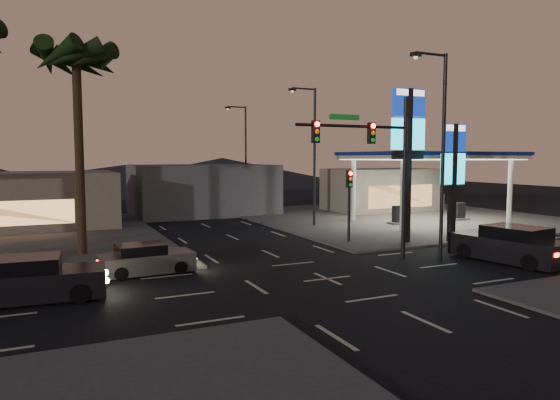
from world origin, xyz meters
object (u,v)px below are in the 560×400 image
car_lane_a_front (32,280)px  suv_station (510,245)px  traffic_signal_mast (376,154)px  car_lane_b_front (146,260)px  pylon_sign_short (453,164)px  pylon_sign_tall (408,134)px  gas_station (431,157)px

car_lane_a_front → suv_station: (20.79, -2.34, 0.09)m
traffic_signal_mast → car_lane_a_front: 15.50m
car_lane_b_front → suv_station: suv_station is taller
car_lane_a_front → suv_station: size_ratio=0.89×
traffic_signal_mast → suv_station: size_ratio=1.43×
traffic_signal_mast → suv_station: traffic_signal_mast is taller
pylon_sign_short → traffic_signal_mast: 7.69m
pylon_sign_tall → gas_station: bearing=40.9°
suv_station → pylon_sign_tall: bearing=101.0°
traffic_signal_mast → suv_station: bearing=-24.9°
gas_station → traffic_signal_mast: 15.82m
car_lane_b_front → suv_station: 17.15m
gas_station → pylon_sign_short: (-5.00, -7.50, -0.42)m
pylon_sign_tall → car_lane_a_front: 20.75m
traffic_signal_mast → pylon_sign_tall: bearing=36.5°
traffic_signal_mast → car_lane_a_front: bearing=-178.4°
car_lane_b_front → suv_station: (16.44, -4.87, 0.21)m
gas_station → car_lane_a_front: bearing=-158.9°
gas_station → pylon_sign_short: size_ratio=1.74×
car_lane_a_front → car_lane_b_front: (4.35, 2.53, -0.12)m
car_lane_b_front → suv_station: size_ratio=0.74×
pylon_sign_short → suv_station: (-1.28, -5.27, -3.83)m
car_lane_b_front → traffic_signal_mast: bearing=-11.4°
pylon_sign_short → traffic_signal_mast: bearing=-160.9°
car_lane_a_front → suv_station: bearing=-6.4°
pylon_sign_short → car_lane_a_front: 22.61m
pylon_sign_tall → traffic_signal_mast: bearing=-143.5°
car_lane_a_front → car_lane_b_front: size_ratio=1.20×
traffic_signal_mast → car_lane_b_front: (-10.48, 2.11, -4.61)m
car_lane_b_front → car_lane_a_front: bearing=-149.8°
gas_station → pylon_sign_tall: (-7.50, -6.50, 1.31)m
traffic_signal_mast → car_lane_b_front: size_ratio=1.93×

